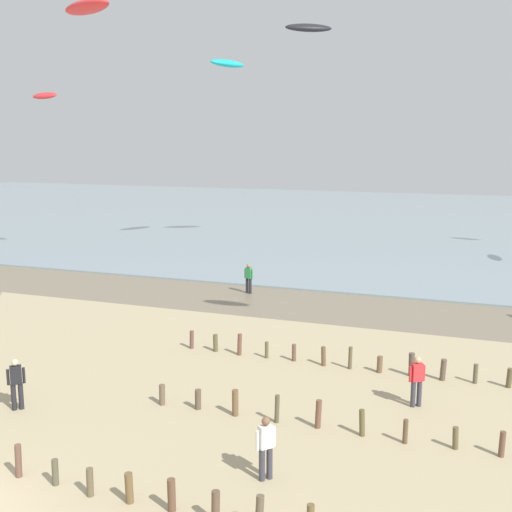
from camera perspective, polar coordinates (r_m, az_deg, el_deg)
name	(u,v)px	position (r m, az deg, el deg)	size (l,w,h in m)	color
wet_sand_strip	(255,300)	(34.70, -0.10, -4.00)	(120.00, 6.26, 0.01)	#7A6D59
sea	(374,219)	(71.17, 10.49, 3.30)	(160.00, 70.00, 0.10)	#7F939E
groyne_mid	(323,417)	(19.88, 6.03, -14.17)	(12.07, 0.31, 0.91)	brown
groyne_far	(440,369)	(24.49, 16.16, -9.71)	(19.46, 0.38, 0.91)	brown
person_nearest_camera	(417,380)	(21.75, 14.21, -10.70)	(0.49, 0.38, 1.71)	#383842
person_by_waterline	(16,383)	(22.28, -20.67, -10.56)	(0.45, 0.41, 1.71)	#232328
person_far_down_beach	(266,446)	(16.95, 0.88, -16.67)	(0.41, 0.44, 1.71)	#383842
person_trailing_behind	(249,278)	(36.09, -0.66, -1.94)	(0.55, 0.30, 1.71)	#232328
kite_aloft_4	(45,96)	(48.43, -18.40, 13.47)	(2.38, 0.76, 0.38)	red
kite_aloft_6	(87,7)	(26.46, -14.93, 20.74)	(2.79, 0.89, 0.45)	red
kite_aloft_7	(309,28)	(50.27, 4.73, 19.70)	(3.56, 1.14, 0.57)	black
kite_aloft_8	(227,63)	(50.68, -2.59, 16.86)	(3.46, 1.11, 0.55)	#19B2B7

